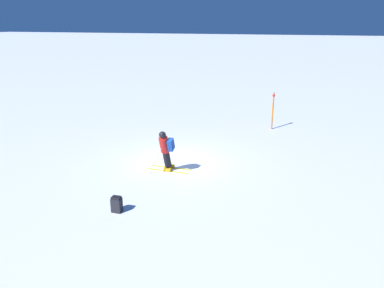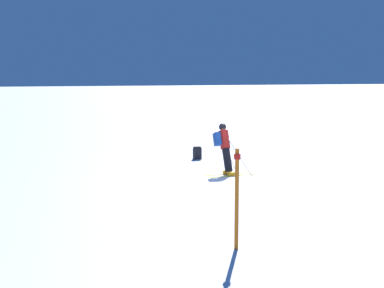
% 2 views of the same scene
% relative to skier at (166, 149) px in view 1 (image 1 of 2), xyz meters
% --- Properties ---
extents(ground_plane, '(300.00, 300.00, 0.00)m').
position_rel_skier_xyz_m(ground_plane, '(-1.24, -0.03, -0.95)').
color(ground_plane, white).
extents(skier, '(1.39, 1.69, 1.75)m').
position_rel_skier_xyz_m(skier, '(0.00, 0.00, 0.00)').
color(skier, yellow).
rests_on(skier, ground).
extents(spare_backpack, '(0.23, 0.31, 0.50)m').
position_rel_skier_xyz_m(spare_backpack, '(3.28, -0.27, -0.71)').
color(spare_backpack, black).
rests_on(spare_backpack, ground).
extents(trail_marker, '(0.13, 0.13, 1.96)m').
position_rel_skier_xyz_m(trail_marker, '(-7.40, 3.02, 0.12)').
color(trail_marker, orange).
rests_on(trail_marker, ground).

